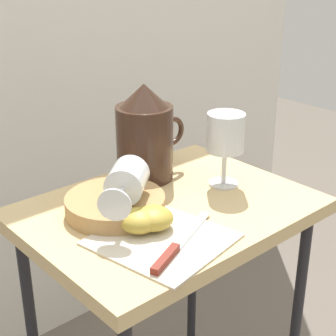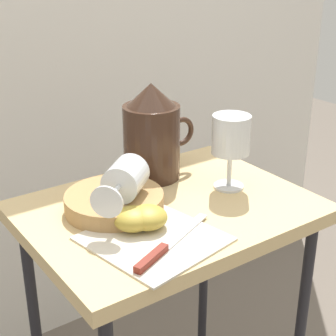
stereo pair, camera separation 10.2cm
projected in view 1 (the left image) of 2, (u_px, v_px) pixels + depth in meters
The scene contains 10 objects.
curtain_drape at pixel (7, 59), 1.43m from camera, with size 2.40×0.03×1.86m, color silver.
table at pixel (168, 241), 1.09m from camera, with size 0.56×0.42×0.74m.
linen_napkin at pixel (162, 239), 0.93m from camera, with size 0.21×0.21×0.00m, color beige.
basket_tray at pixel (115, 205), 1.01m from camera, with size 0.19×0.19×0.04m, color #AD8451.
pitcher at pixel (145, 141), 1.14m from camera, with size 0.18×0.12×0.21m.
wine_glass_upright at pixel (225, 136), 1.10m from camera, with size 0.08×0.08×0.16m.
wine_glass_tipped_near at pixel (127, 181), 0.98m from camera, with size 0.15×0.14×0.07m.
apple_half_left at pixel (153, 218), 0.95m from camera, with size 0.07×0.07×0.04m, color #B29938.
apple_half_right at pixel (139, 220), 0.94m from camera, with size 0.07×0.07×0.04m, color #B29938.
knife at pixel (175, 249), 0.89m from camera, with size 0.21×0.10×0.01m.
Camera 1 is at (-0.62, -0.70, 1.22)m, focal length 56.53 mm.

